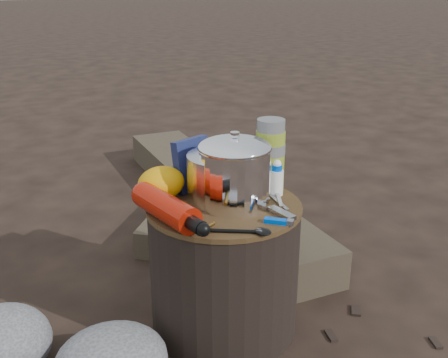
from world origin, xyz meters
TOP-DOWN VIEW (x-y plane):
  - ground at (0.00, 0.00)m, footprint 60.00×60.00m
  - stump at (0.00, 0.00)m, footprint 0.44×0.44m
  - log_main at (0.51, 0.76)m, footprint 0.65×1.73m
  - log_small at (0.55, 0.86)m, footprint 1.15×1.01m
  - foil_windscreen at (0.03, 0.03)m, footprint 0.22×0.22m
  - camping_pot at (0.02, -0.02)m, footprint 0.20×0.20m
  - fuel_bottle at (-0.19, 0.00)m, footprint 0.08×0.30m
  - thermos at (0.18, 0.01)m, footprint 0.09×0.09m
  - travel_mug at (0.08, 0.17)m, footprint 0.07×0.07m
  - stuff_sack at (-0.12, 0.14)m, footprint 0.14×0.12m
  - food_pouch at (-0.00, 0.15)m, footprint 0.13×0.05m
  - lighter at (0.03, -0.18)m, footprint 0.06×0.07m
  - multitool at (0.08, -0.16)m, footprint 0.03×0.09m
  - pot_grabber at (0.13, -0.08)m, footprint 0.10×0.14m
  - spork at (-0.09, -0.16)m, footprint 0.13×0.12m
  - squeeze_bottle at (0.17, -0.03)m, footprint 0.04×0.04m

SIDE VIEW (x-z plane):
  - ground at x=0.00m, z-range 0.00..0.00m
  - log_small at x=0.55m, z-range 0.00..0.11m
  - log_main at x=0.51m, z-range 0.00..0.14m
  - stump at x=0.00m, z-range 0.00..0.40m
  - spork at x=-0.09m, z-range 0.40..0.42m
  - multitool at x=0.08m, z-range 0.40..0.42m
  - pot_grabber at x=0.13m, z-range 0.40..0.42m
  - lighter at x=0.03m, z-range 0.40..0.42m
  - fuel_bottle at x=-0.19m, z-range 0.40..0.48m
  - squeeze_bottle at x=0.17m, z-range 0.40..0.50m
  - stuff_sack at x=-0.12m, z-range 0.40..0.50m
  - travel_mug at x=0.08m, z-range 0.40..0.51m
  - foil_windscreen at x=0.03m, z-range 0.40..0.54m
  - food_pouch at x=0.00m, z-range 0.40..0.56m
  - camping_pot at x=0.02m, z-range 0.40..0.60m
  - thermos at x=0.18m, z-range 0.40..0.62m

